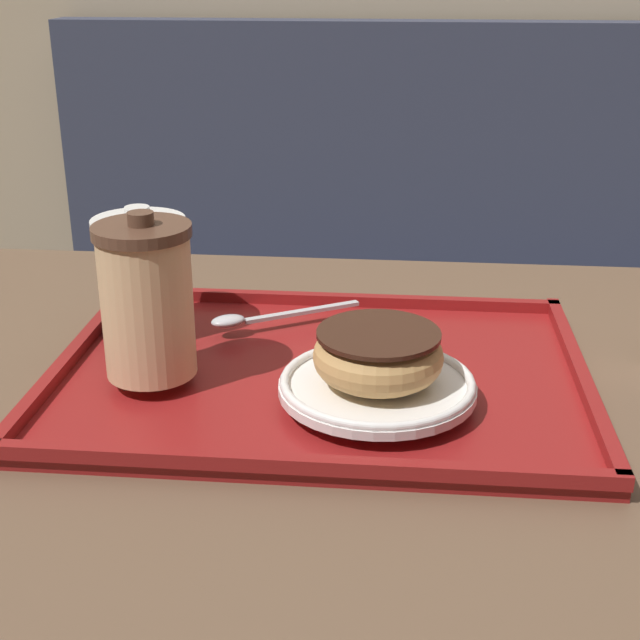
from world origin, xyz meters
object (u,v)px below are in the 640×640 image
Objects in this scene: donut_chocolate_glazed at (378,354)px; spoon at (253,318)px; coffee_cup_front at (147,300)px; coffee_cup_rear at (142,271)px.

donut_chocolate_glazed reaches higher than spoon.
donut_chocolate_glazed is (0.20, -0.02, -0.03)m from coffee_cup_front.
coffee_cup_front is 1.22× the size of coffee_cup_rear.
coffee_cup_rear is 0.12m from spoon.
coffee_cup_front reaches higher than donut_chocolate_glazed.
coffee_cup_rear is at bearing -23.26° from spoon.
donut_chocolate_glazed is at bearing 102.58° from spoon.
coffee_cup_rear is at bearing 108.49° from coffee_cup_front.
coffee_cup_rear reaches higher than donut_chocolate_glazed.
coffee_cup_front is at bearing 174.09° from donut_chocolate_glazed.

